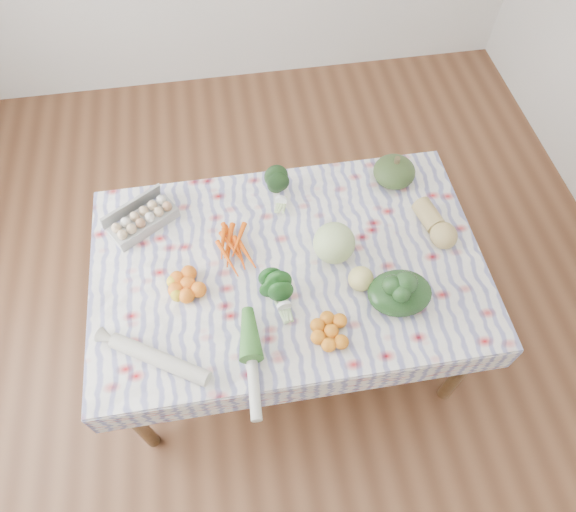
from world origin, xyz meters
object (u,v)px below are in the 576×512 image
object	(u,v)px
kabocha_squash	(394,172)
cabbage	(334,243)
egg_carton	(144,221)
grapefruit	(361,279)
dining_table	(288,273)
butternut_squash	(436,223)

from	to	relation	value
kabocha_squash	cabbage	size ratio (longest dim) A/B	1.10
egg_carton	kabocha_squash	distance (m)	1.16
grapefruit	dining_table	bearing A→B (deg)	151.11
grapefruit	cabbage	bearing A→B (deg)	115.41
egg_carton	cabbage	distance (m)	0.84
dining_table	butternut_squash	size ratio (longest dim) A/B	6.42
kabocha_squash	grapefruit	world-z (taller)	kabocha_squash
egg_carton	kabocha_squash	bearing A→B (deg)	-28.35
dining_table	cabbage	bearing A→B (deg)	3.97
kabocha_squash	butternut_squash	xyz separation A→B (m)	(0.10, -0.31, -0.01)
kabocha_squash	grapefruit	size ratio (longest dim) A/B	1.87
kabocha_squash	egg_carton	bearing A→B (deg)	-175.84
cabbage	grapefruit	bearing A→B (deg)	-64.59
butternut_squash	grapefruit	distance (m)	0.44
dining_table	butternut_squash	xyz separation A→B (m)	(0.66, 0.07, 0.14)
cabbage	butternut_squash	bearing A→B (deg)	6.48
dining_table	kabocha_squash	distance (m)	0.69
butternut_squash	grapefruit	bearing A→B (deg)	-163.29
kabocha_squash	butternut_squash	distance (m)	0.33
egg_carton	grapefruit	world-z (taller)	grapefruit
cabbage	grapefruit	world-z (taller)	cabbage
grapefruit	kabocha_squash	bearing A→B (deg)	61.64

